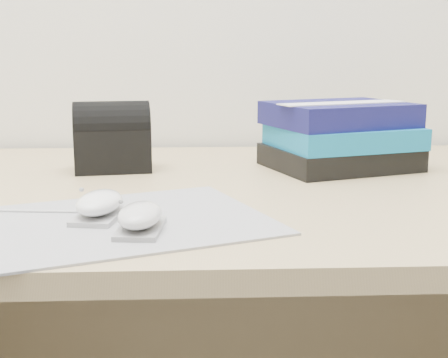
{
  "coord_description": "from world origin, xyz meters",
  "views": [
    {
      "loc": [
        -0.16,
        0.59,
        0.94
      ],
      "look_at": [
        -0.12,
        1.43,
        0.77
      ],
      "focal_mm": 50.0,
      "sensor_mm": 36.0,
      "label": 1
    }
  ],
  "objects_px": {
    "desk": "(284,303)",
    "mouse_front": "(140,217)",
    "mouse_rear": "(100,205)",
    "pouch": "(112,137)",
    "book_stack": "(340,136)"
  },
  "relations": [
    {
      "from": "mouse_rear",
      "to": "book_stack",
      "type": "distance_m",
      "value": 0.52
    },
    {
      "from": "mouse_rear",
      "to": "book_stack",
      "type": "bearing_deg",
      "value": 41.56
    },
    {
      "from": "desk",
      "to": "book_stack",
      "type": "height_order",
      "value": "book_stack"
    },
    {
      "from": "desk",
      "to": "mouse_front",
      "type": "height_order",
      "value": "mouse_front"
    },
    {
      "from": "book_stack",
      "to": "desk",
      "type": "bearing_deg",
      "value": -146.13
    },
    {
      "from": "mouse_rear",
      "to": "mouse_front",
      "type": "distance_m",
      "value": 0.08
    },
    {
      "from": "mouse_front",
      "to": "pouch",
      "type": "relative_size",
      "value": 0.66
    },
    {
      "from": "book_stack",
      "to": "pouch",
      "type": "xyz_separation_m",
      "value": [
        -0.42,
        -0.0,
        0.0
      ]
    },
    {
      "from": "desk",
      "to": "book_stack",
      "type": "distance_m",
      "value": 0.32
    },
    {
      "from": "mouse_rear",
      "to": "pouch",
      "type": "xyz_separation_m",
      "value": [
        -0.03,
        0.34,
        0.04
      ]
    },
    {
      "from": "mouse_rear",
      "to": "pouch",
      "type": "relative_size",
      "value": 0.71
    },
    {
      "from": "mouse_rear",
      "to": "mouse_front",
      "type": "bearing_deg",
      "value": -47.27
    },
    {
      "from": "mouse_front",
      "to": "mouse_rear",
      "type": "bearing_deg",
      "value": 132.73
    },
    {
      "from": "book_stack",
      "to": "pouch",
      "type": "bearing_deg",
      "value": -179.32
    },
    {
      "from": "mouse_rear",
      "to": "book_stack",
      "type": "relative_size",
      "value": 0.35
    }
  ]
}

